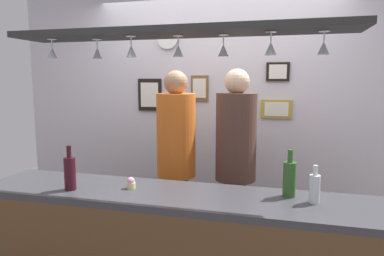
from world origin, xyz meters
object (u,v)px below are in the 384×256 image
(bottle_soda_clear, at_px, (315,188))
(picture_frame_upper_small, at_px, (278,72))
(person_right_brown_shirt, at_px, (236,153))
(picture_frame_crest, at_px, (200,88))
(cupcake, at_px, (131,183))
(bottle_wine_dark_red, at_px, (70,173))
(person_left_orange_shirt, at_px, (176,150))
(picture_frame_lower_pair, at_px, (276,109))
(wall_clock, at_px, (168,38))
(picture_frame_caricature, at_px, (150,95))
(bottle_champagne_green, at_px, (289,178))

(bottle_soda_clear, distance_m, picture_frame_upper_small, 1.56)
(person_right_brown_shirt, distance_m, picture_frame_crest, 0.94)
(picture_frame_crest, bearing_deg, cupcake, -95.94)
(bottle_soda_clear, height_order, bottle_wine_dark_red, bottle_wine_dark_red)
(person_left_orange_shirt, height_order, picture_frame_crest, person_left_orange_shirt)
(picture_frame_lower_pair, bearing_deg, cupcake, -123.53)
(person_left_orange_shirt, relative_size, bottle_soda_clear, 7.68)
(person_left_orange_shirt, distance_m, picture_frame_lower_pair, 1.09)
(picture_frame_crest, height_order, wall_clock, wall_clock)
(bottle_wine_dark_red, bearing_deg, picture_frame_lower_pair, 49.44)
(person_right_brown_shirt, distance_m, bottle_soda_clear, 0.94)
(person_left_orange_shirt, height_order, cupcake, person_left_orange_shirt)
(picture_frame_crest, height_order, picture_frame_caricature, picture_frame_crest)
(person_right_brown_shirt, relative_size, wall_clock, 8.07)
(bottle_wine_dark_red, distance_m, picture_frame_lower_pair, 2.02)
(picture_frame_caricature, xyz_separation_m, wall_clock, (0.21, -0.01, 0.58))
(person_left_orange_shirt, xyz_separation_m, picture_frame_crest, (0.06, 0.62, 0.53))
(person_right_brown_shirt, xyz_separation_m, bottle_champagne_green, (0.43, -0.66, -0.00))
(person_right_brown_shirt, relative_size, cupcake, 22.77)
(picture_frame_upper_small, xyz_separation_m, picture_frame_caricature, (-1.32, 0.00, -0.24))
(bottle_wine_dark_red, relative_size, picture_frame_crest, 1.15)
(bottle_champagne_green, height_order, wall_clock, wall_clock)
(bottle_champagne_green, xyz_separation_m, wall_clock, (-1.23, 1.27, 1.04))
(picture_frame_crest, distance_m, picture_frame_caricature, 0.55)
(bottle_champagne_green, relative_size, picture_frame_crest, 1.15)
(picture_frame_caricature, relative_size, picture_frame_lower_pair, 1.13)
(bottle_champagne_green, height_order, picture_frame_crest, picture_frame_crest)
(bottle_soda_clear, distance_m, cupcake, 1.18)
(picture_frame_crest, relative_size, picture_frame_upper_small, 1.18)
(person_right_brown_shirt, relative_size, bottle_soda_clear, 7.72)
(bottle_wine_dark_red, xyz_separation_m, picture_frame_caricature, (-0.02, 1.52, 0.45))
(picture_frame_crest, bearing_deg, picture_frame_upper_small, 0.00)
(bottle_soda_clear, relative_size, picture_frame_crest, 0.88)
(bottle_soda_clear, height_order, picture_frame_lower_pair, picture_frame_lower_pair)
(bottle_soda_clear, xyz_separation_m, picture_frame_caricature, (-1.58, 1.37, 0.48))
(person_left_orange_shirt, distance_m, bottle_champagne_green, 1.16)
(picture_frame_upper_small, bearing_deg, cupcake, -123.58)
(cupcake, bearing_deg, bottle_champagne_green, 5.84)
(picture_frame_crest, bearing_deg, bottle_wine_dark_red, -109.04)
(cupcake, bearing_deg, person_right_brown_shirt, 51.56)
(person_right_brown_shirt, height_order, cupcake, person_right_brown_shirt)
(person_left_orange_shirt, relative_size, picture_frame_lower_pair, 5.89)
(wall_clock, bearing_deg, bottle_soda_clear, -44.71)
(cupcake, bearing_deg, person_left_orange_shirt, 83.78)
(picture_frame_crest, bearing_deg, person_left_orange_shirt, -95.59)
(picture_frame_lower_pair, bearing_deg, person_right_brown_shirt, -116.59)
(person_left_orange_shirt, relative_size, picture_frame_crest, 6.79)
(bottle_champagne_green, relative_size, picture_frame_upper_small, 1.36)
(picture_frame_upper_small, bearing_deg, picture_frame_caricature, 180.00)
(picture_frame_crest, xyz_separation_m, picture_frame_caricature, (-0.55, 0.00, -0.07))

